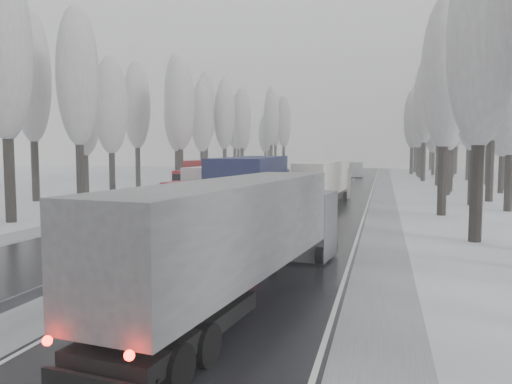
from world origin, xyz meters
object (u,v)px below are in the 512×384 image
at_px(truck_grey_tarp, 248,230).
at_px(truck_red_white, 221,186).
at_px(truck_blue_box, 257,186).
at_px(truck_red_red, 211,175).
at_px(box_truck_distant, 356,169).
at_px(truck_cream_box, 325,180).

bearing_deg(truck_grey_tarp, truck_red_white, 117.68).
height_order(truck_blue_box, truck_red_white, truck_blue_box).
height_order(truck_grey_tarp, truck_red_white, truck_grey_tarp).
height_order(truck_red_white, truck_red_red, truck_red_red).
height_order(truck_grey_tarp, box_truck_distant, truck_grey_tarp).
bearing_deg(truck_cream_box, box_truck_distant, 93.98).
bearing_deg(truck_red_white, truck_red_red, 115.37).
xyz_separation_m(truck_red_white, truck_red_red, (-5.91, 14.37, 0.12)).
distance_m(truck_grey_tarp, box_truck_distant, 78.96).
height_order(truck_blue_box, truck_cream_box, truck_blue_box).
bearing_deg(box_truck_distant, truck_red_white, -102.24).
xyz_separation_m(truck_grey_tarp, truck_blue_box, (-3.62, 15.38, 0.30)).
bearing_deg(truck_red_white, truck_cream_box, 44.70).
xyz_separation_m(truck_cream_box, box_truck_distant, (-0.10, 50.40, -0.87)).
xyz_separation_m(box_truck_distant, truck_red_white, (-7.36, -57.04, 0.72)).
height_order(truck_cream_box, truck_red_white, truck_cream_box).
relative_size(truck_grey_tarp, truck_red_red, 1.03).
relative_size(truck_red_white, truck_red_red, 0.95).
distance_m(truck_cream_box, truck_red_red, 15.44).
bearing_deg(truck_cream_box, truck_blue_box, -98.38).
xyz_separation_m(truck_grey_tarp, truck_red_red, (-14.13, 36.28, -0.06)).
distance_m(truck_grey_tarp, truck_red_red, 38.94).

